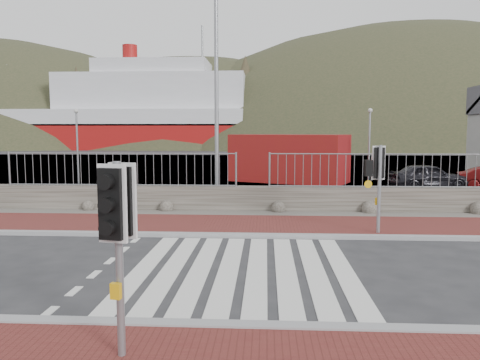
# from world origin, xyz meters

# --- Properties ---
(ground) EXTENTS (220.00, 220.00, 0.00)m
(ground) POSITION_xyz_m (0.00, 0.00, 0.00)
(ground) COLOR #28282B
(ground) RESTS_ON ground
(sidewalk_far) EXTENTS (40.00, 3.00, 0.08)m
(sidewalk_far) POSITION_xyz_m (0.00, 4.50, 0.04)
(sidewalk_far) COLOR maroon
(sidewalk_far) RESTS_ON ground
(kerb_near) EXTENTS (40.00, 0.25, 0.12)m
(kerb_near) POSITION_xyz_m (0.00, -3.00, 0.05)
(kerb_near) COLOR gray
(kerb_near) RESTS_ON ground
(kerb_far) EXTENTS (40.00, 0.25, 0.12)m
(kerb_far) POSITION_xyz_m (0.00, 3.00, 0.05)
(kerb_far) COLOR gray
(kerb_far) RESTS_ON ground
(zebra_crossing) EXTENTS (4.62, 5.60, 0.01)m
(zebra_crossing) POSITION_xyz_m (-0.00, 0.00, 0.01)
(zebra_crossing) COLOR silver
(zebra_crossing) RESTS_ON ground
(gravel_strip) EXTENTS (40.00, 1.50, 0.06)m
(gravel_strip) POSITION_xyz_m (0.00, 6.50, 0.03)
(gravel_strip) COLOR #59544C
(gravel_strip) RESTS_ON ground
(stone_wall) EXTENTS (40.00, 0.60, 0.90)m
(stone_wall) POSITION_xyz_m (0.00, 7.30, 0.45)
(stone_wall) COLOR #454139
(stone_wall) RESTS_ON ground
(railing) EXTENTS (18.07, 0.07, 1.22)m
(railing) POSITION_xyz_m (0.00, 7.15, 1.82)
(railing) COLOR gray
(railing) RESTS_ON stone_wall
(quay) EXTENTS (120.00, 40.00, 0.50)m
(quay) POSITION_xyz_m (0.00, 27.90, 0.00)
(quay) COLOR #4C4C4F
(quay) RESTS_ON ground
(water) EXTENTS (220.00, 50.00, 0.05)m
(water) POSITION_xyz_m (0.00, 62.90, 0.00)
(water) COLOR #3F4C54
(water) RESTS_ON ground
(ferry) EXTENTS (50.00, 16.00, 20.00)m
(ferry) POSITION_xyz_m (-24.65, 67.90, 5.36)
(ferry) COLOR maroon
(ferry) RESTS_ON ground
(hills_backdrop) EXTENTS (254.00, 90.00, 100.00)m
(hills_backdrop) POSITION_xyz_m (6.74, 87.90, -23.05)
(hills_backdrop) COLOR #2B311D
(hills_backdrop) RESTS_ON ground
(traffic_signal_near) EXTENTS (0.40, 0.28, 2.53)m
(traffic_signal_near) POSITION_xyz_m (-1.34, -4.00, 1.83)
(traffic_signal_near) COLOR gray
(traffic_signal_near) RESTS_ON ground
(traffic_signal_far) EXTENTS (0.61, 0.25, 2.52)m
(traffic_signal_far) POSITION_xyz_m (3.58, 3.48, 1.82)
(traffic_signal_far) COLOR gray
(traffic_signal_far) RESTS_ON ground
(streetlight) EXTENTS (1.82, 0.57, 8.65)m
(streetlight) POSITION_xyz_m (-1.25, 8.13, 4.87)
(streetlight) COLOR gray
(streetlight) RESTS_ON ground
(shipping_container) EXTENTS (7.05, 5.17, 2.71)m
(shipping_container) POSITION_xyz_m (1.77, 17.40, 1.36)
(shipping_container) COLOR maroon
(shipping_container) RESTS_ON ground
(car_a) EXTENTS (3.96, 2.03, 1.29)m
(car_a) POSITION_xyz_m (8.64, 14.38, 0.64)
(car_a) COLOR black
(car_a) RESTS_ON ground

